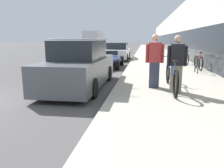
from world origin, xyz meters
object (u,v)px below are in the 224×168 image
at_px(vintage_roadster_curbside, 108,60).
at_px(moving_truck, 95,41).
at_px(cruiser_bike_middle, 186,58).
at_px(parked_sedan_curbside, 80,66).
at_px(person_bystander, 155,61).
at_px(bike_rack_hoop, 197,62).
at_px(cruiser_bike_nearest, 198,62).
at_px(parked_sedan_far, 117,52).
at_px(tandem_bicycle, 171,77).
at_px(person_rider, 177,64).

xyz_separation_m(vintage_roadster_curbside, moving_truck, (-5.28, 19.74, 0.99)).
bearing_deg(cruiser_bike_middle, parked_sedan_curbside, -125.21).
bearing_deg(parked_sedan_curbside, moving_truck, 101.65).
xyz_separation_m(person_bystander, bike_rack_hoop, (2.08, 3.42, -0.35)).
xyz_separation_m(person_bystander, vintage_roadster_curbside, (-2.51, 5.92, -0.57)).
height_order(bike_rack_hoop, vintage_roadster_curbside, bike_rack_hoop).
relative_size(cruiser_bike_nearest, vintage_roadster_curbside, 0.45).
bearing_deg(parked_sedan_far, person_bystander, -76.92).
bearing_deg(tandem_bicycle, person_rider, -76.00).
relative_size(bike_rack_hoop, vintage_roadster_curbside, 0.21).
height_order(person_bystander, cruiser_bike_middle, person_bystander).
bearing_deg(parked_sedan_far, person_rider, -74.72).
height_order(person_rider, cruiser_bike_nearest, person_rider).
height_order(person_rider, moving_truck, moving_truck).
relative_size(parked_sedan_curbside, moving_truck, 0.69).
xyz_separation_m(tandem_bicycle, bike_rack_hoop, (1.56, 3.66, 0.10)).
bearing_deg(person_bystander, cruiser_bike_nearest, 62.46).
relative_size(tandem_bicycle, vintage_roadster_curbside, 0.70).
distance_m(cruiser_bike_middle, moving_truck, 21.16).
bearing_deg(moving_truck, cruiser_bike_middle, -61.65).
bearing_deg(person_bystander, vintage_roadster_curbside, 113.01).
xyz_separation_m(person_bystander, parked_sedan_curbside, (-2.55, 0.26, -0.25)).
xyz_separation_m(cruiser_bike_nearest, moving_truck, (-10.24, 20.98, 0.89)).
height_order(parked_sedan_curbside, parked_sedan_far, parked_sedan_curbside).
bearing_deg(vintage_roadster_curbside, tandem_bicycle, -63.79).
bearing_deg(moving_truck, cruiser_bike_nearest, -64.00).
height_order(person_bystander, vintage_roadster_curbside, person_bystander).
bearing_deg(parked_sedan_far, parked_sedan_curbside, -90.10).
relative_size(tandem_bicycle, cruiser_bike_nearest, 1.55).
distance_m(person_rider, person_bystander, 0.85).
bearing_deg(person_rider, vintage_roadster_curbside, 115.60).
xyz_separation_m(person_bystander, cruiser_bike_middle, (2.24, 7.06, -0.50)).
height_order(bike_rack_hoop, parked_sedan_far, parked_sedan_far).
bearing_deg(moving_truck, person_rider, -72.26).
xyz_separation_m(parked_sedan_curbside, vintage_roadster_curbside, (0.04, 5.66, -0.33)).
xyz_separation_m(person_rider, vintage_roadster_curbside, (-3.12, 6.52, -0.55)).
bearing_deg(person_bystander, moving_truck, 106.89).
bearing_deg(parked_sedan_far, vintage_roadster_curbside, -89.76).
relative_size(tandem_bicycle, parked_sedan_curbside, 0.61).
bearing_deg(vintage_roadster_curbside, bike_rack_hoop, -28.53).
bearing_deg(parked_sedan_curbside, cruiser_bike_nearest, 41.50).
relative_size(person_bystander, parked_sedan_curbside, 0.37).
relative_size(cruiser_bike_middle, moving_truck, 0.25).
distance_m(parked_sedan_curbside, moving_truck, 25.95).
relative_size(cruiser_bike_nearest, parked_sedan_far, 0.45).
height_order(bike_rack_hoop, cruiser_bike_middle, same).
xyz_separation_m(cruiser_bike_middle, parked_sedan_far, (-4.78, 3.85, 0.15)).
bearing_deg(tandem_bicycle, bike_rack_hoop, 66.89).
bearing_deg(tandem_bicycle, moving_truck, 107.79).
bearing_deg(tandem_bicycle, cruiser_bike_middle, 76.72).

